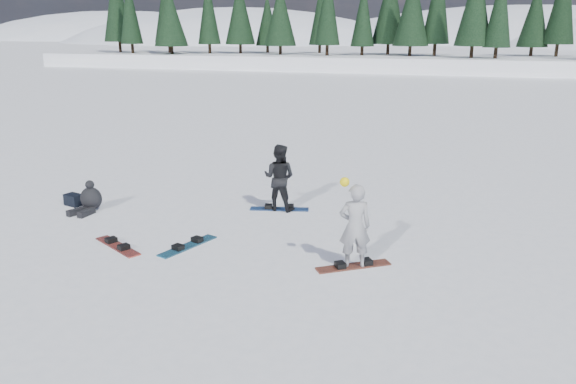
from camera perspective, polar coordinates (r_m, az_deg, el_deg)
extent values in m
plane|color=white|center=(12.27, -5.47, -5.19)|extent=(420.00, 420.00, 0.00)
cube|color=white|center=(65.90, 13.46, 11.11)|extent=(90.00, 14.00, 5.00)
ellipsoid|color=white|center=(196.11, -5.35, 10.95)|extent=(143.00, 110.00, 49.50)
ellipsoid|color=white|center=(211.95, 21.62, 10.02)|extent=(182.00, 140.00, 53.20)
ellipsoid|color=white|center=(264.29, -16.39, 11.60)|extent=(169.00, 130.00, 52.00)
cone|color=black|center=(78.08, -16.48, 16.24)|extent=(3.20, 3.20, 7.50)
cone|color=black|center=(76.47, -14.49, 16.40)|extent=(3.20, 3.20, 7.50)
cone|color=black|center=(74.94, -12.42, 16.54)|extent=(3.20, 3.20, 7.50)
cone|color=black|center=(73.52, -10.26, 16.67)|extent=(3.20, 3.20, 7.50)
cone|color=black|center=(72.19, -8.02, 16.77)|extent=(3.20, 3.20, 7.50)
cone|color=black|center=(70.97, -5.69, 16.86)|extent=(3.20, 3.20, 7.50)
cone|color=black|center=(69.85, -3.29, 16.92)|extent=(3.20, 3.20, 7.50)
cone|color=black|center=(68.86, -0.81, 16.95)|extent=(3.20, 3.20, 7.50)
cone|color=black|center=(67.99, 1.74, 16.95)|extent=(3.20, 3.20, 7.50)
cone|color=black|center=(67.24, 4.35, 16.92)|extent=(3.20, 3.20, 7.50)
cone|color=black|center=(66.62, 7.01, 16.86)|extent=(3.20, 3.20, 7.50)
cone|color=black|center=(66.14, 9.72, 16.76)|extent=(3.20, 3.20, 7.50)
cone|color=black|center=(65.79, 12.45, 16.62)|extent=(3.20, 3.20, 7.50)
cone|color=black|center=(65.59, 15.21, 16.45)|extent=(3.20, 3.20, 7.50)
cone|color=black|center=(65.52, 17.97, 16.23)|extent=(3.20, 3.20, 7.50)
cone|color=black|center=(65.59, 20.72, 15.98)|extent=(3.20, 3.20, 7.50)
cone|color=black|center=(65.81, 23.45, 15.70)|extent=(3.20, 3.20, 7.50)
cone|color=black|center=(66.17, 26.16, 15.39)|extent=(3.20, 3.20, 7.50)
imported|color=#9A9A9E|center=(10.81, 6.81, -3.49)|extent=(0.71, 0.58, 1.68)
sphere|color=yellow|center=(10.47, 5.78, 1.02)|extent=(0.18, 0.18, 0.18)
imported|color=black|center=(14.18, -0.90, 1.49)|extent=(0.87, 0.69, 1.71)
ellipsoid|color=black|center=(15.16, -19.37, -0.62)|extent=(0.65, 0.59, 0.59)
sphere|color=black|center=(15.07, -19.50, 0.71)|extent=(0.22, 0.22, 0.22)
cube|color=black|center=(14.83, -19.79, -1.98)|extent=(0.19, 0.52, 0.15)
cube|color=black|center=(14.99, -20.65, -1.87)|extent=(0.32, 0.53, 0.15)
cube|color=black|center=(15.77, -20.95, -0.74)|extent=(0.51, 0.41, 0.30)
cube|color=brown|center=(11.12, 6.67, -7.50)|extent=(1.40, 1.07, 0.03)
cube|color=navy|center=(14.42, -0.89, -1.74)|extent=(1.52, 0.62, 0.03)
cube|color=maroon|center=(12.55, -16.93, -5.29)|extent=(1.45, 0.98, 0.03)
cube|color=#165B7D|center=(12.21, -10.13, -5.43)|extent=(0.76, 1.51, 0.03)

